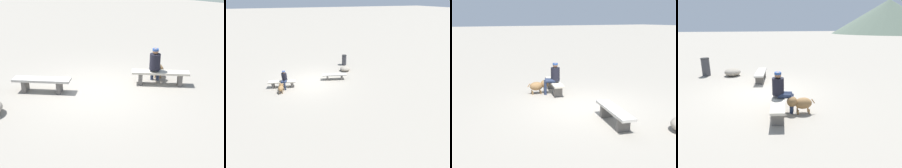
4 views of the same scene
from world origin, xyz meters
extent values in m
cube|color=gray|center=(0.00, 0.00, -0.03)|extent=(210.00, 210.00, 0.06)
cube|color=#605B56|center=(-2.26, 0.29, 0.19)|extent=(0.21, 0.39, 0.37)
cube|color=#605B56|center=(-1.19, 0.03, 0.19)|extent=(0.21, 0.39, 0.37)
cube|color=#B2ADA3|center=(-1.73, 0.16, 0.41)|extent=(1.85, 0.83, 0.07)
cube|color=#605B56|center=(1.47, 0.31, 0.20)|extent=(0.20, 0.34, 0.40)
cube|color=#605B56|center=(2.73, 0.00, 0.20)|extent=(0.20, 0.34, 0.40)
cube|color=beige|center=(2.10, 0.16, 0.43)|extent=(1.91, 0.82, 0.07)
cylinder|color=black|center=(1.91, 0.21, 0.80)|extent=(0.35, 0.35, 0.52)
sphere|color=#A3704C|center=(1.91, 0.21, 1.15)|extent=(0.19, 0.19, 0.19)
cylinder|color=#2D4C8C|center=(1.91, 0.21, 1.20)|extent=(0.20, 0.20, 0.07)
cylinder|color=#232D47|center=(2.07, 0.36, 0.54)|extent=(0.28, 0.43, 0.15)
cylinder|color=#232D47|center=(2.14, 0.55, 0.27)|extent=(0.11, 0.11, 0.54)
cylinder|color=#232D47|center=(1.89, 0.43, 0.54)|extent=(0.28, 0.43, 0.15)
cylinder|color=#232D47|center=(1.96, 0.62, 0.27)|extent=(0.11, 0.11, 0.54)
ellipsoid|color=olive|center=(2.24, 0.89, 0.32)|extent=(0.42, 0.57, 0.34)
sphere|color=olive|center=(2.18, 0.56, 0.39)|extent=(0.31, 0.31, 0.31)
cylinder|color=olive|center=(2.30, 0.71, 0.07)|extent=(0.04, 0.04, 0.15)
cylinder|color=olive|center=(2.12, 0.74, 0.07)|extent=(0.04, 0.04, 0.15)
cylinder|color=olive|center=(2.36, 1.04, 0.07)|extent=(0.04, 0.04, 0.15)
cylinder|color=olive|center=(2.17, 1.07, 0.07)|extent=(0.04, 0.04, 0.15)
cylinder|color=olive|center=(2.29, 1.19, 0.37)|extent=(0.05, 0.12, 0.15)
camera|label=1|loc=(-0.84, -8.47, 3.82)|focal=46.75mm
camera|label=2|loc=(1.71, 10.95, 5.61)|focal=26.14mm
camera|label=3|loc=(-7.39, 4.84, 2.91)|focal=43.24mm
camera|label=4|loc=(7.17, -0.94, 2.49)|focal=30.47mm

